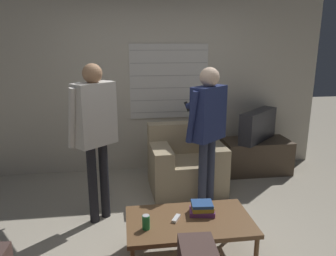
{
  "coord_description": "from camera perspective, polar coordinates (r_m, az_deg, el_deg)",
  "views": [
    {
      "loc": [
        -0.41,
        -2.8,
        1.92
      ],
      "look_at": [
        0.07,
        0.64,
        1.0
      ],
      "focal_mm": 35.0,
      "sensor_mm": 36.0,
      "label": 1
    }
  ],
  "objects": [
    {
      "name": "wall_back",
      "position": [
        4.89,
        -3.05,
        7.24
      ],
      "size": [
        5.2,
        0.08,
        2.55
      ],
      "color": "beige",
      "rests_on": "ground_plane"
    },
    {
      "name": "person_right_standing",
      "position": [
        3.76,
        6.9,
        1.36
      ],
      "size": [
        0.53,
        0.81,
        1.65
      ],
      "rotation": [
        0.0,
        0.0,
        0.7
      ],
      "color": "#33384C",
      "rests_on": "ground_plane"
    },
    {
      "name": "soda_can",
      "position": [
        2.86,
        -3.85,
        -16.04
      ],
      "size": [
        0.07,
        0.07,
        0.13
      ],
      "color": "#238E47",
      "rests_on": "coffee_table"
    },
    {
      "name": "armchair_beige",
      "position": [
        4.4,
        3.08,
        -6.27
      ],
      "size": [
        0.97,
        0.8,
        0.85
      ],
      "rotation": [
        0.0,
        0.0,
        3.18
      ],
      "color": "tan",
      "rests_on": "ground_plane"
    },
    {
      "name": "tv",
      "position": [
        5.0,
        15.36,
        0.42
      ],
      "size": [
        0.75,
        0.71,
        0.45
      ],
      "rotation": [
        0.0,
        0.0,
        3.88
      ],
      "color": "#2D2D33",
      "rests_on": "tv_stand"
    },
    {
      "name": "book_stack",
      "position": [
        3.09,
        5.97,
        -13.79
      ],
      "size": [
        0.25,
        0.19,
        0.11
      ],
      "color": "#75387F",
      "rests_on": "coffee_table"
    },
    {
      "name": "tv_stand",
      "position": [
        5.13,
        15.03,
        -4.71
      ],
      "size": [
        0.99,
        0.52,
        0.5
      ],
      "color": "#4C3D2D",
      "rests_on": "ground_plane"
    },
    {
      "name": "ground_plane",
      "position": [
        3.42,
        0.27,
        -19.31
      ],
      "size": [
        16.0,
        16.0,
        0.0
      ],
      "primitive_type": "plane",
      "color": "#B2A893"
    },
    {
      "name": "spare_remote",
      "position": [
        3.01,
        1.43,
        -15.47
      ],
      "size": [
        0.1,
        0.13,
        0.02
      ],
      "rotation": [
        0.0,
        0.0,
        -0.51
      ],
      "color": "white",
      "rests_on": "coffee_table"
    },
    {
      "name": "person_left_standing",
      "position": [
        3.49,
        -12.68,
        0.72
      ],
      "size": [
        0.52,
        0.87,
        1.71
      ],
      "rotation": [
        0.0,
        0.0,
        0.71
      ],
      "color": "black",
      "rests_on": "ground_plane"
    },
    {
      "name": "coffee_table",
      "position": [
        3.03,
        3.74,
        -16.19
      ],
      "size": [
        1.11,
        0.64,
        0.39
      ],
      "color": "brown",
      "rests_on": "ground_plane"
    }
  ]
}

